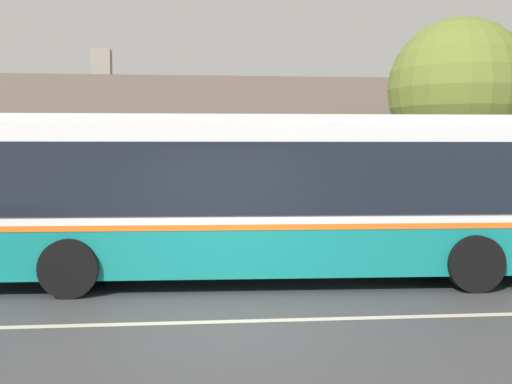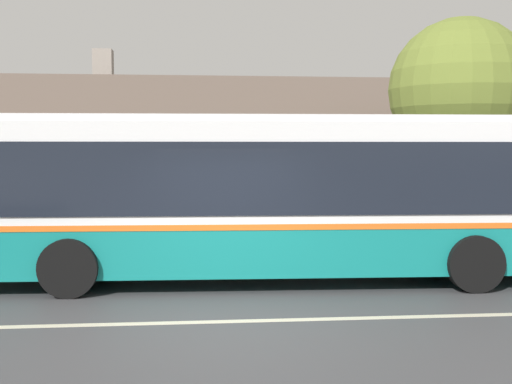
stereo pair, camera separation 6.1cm
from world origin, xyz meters
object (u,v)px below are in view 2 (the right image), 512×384
(transit_bus, at_px, (260,193))
(bench_down_street, at_px, (115,234))
(street_tree_primary, at_px, (461,91))
(bus_stop_sign, at_px, (496,186))

(transit_bus, distance_m, bench_down_street, 4.17)
(street_tree_primary, bearing_deg, bus_stop_sign, -90.73)
(transit_bus, height_order, bench_down_street, transit_bus)
(transit_bus, xyz_separation_m, bus_stop_sign, (5.66, 2.09, -0.02))
(bus_stop_sign, bearing_deg, street_tree_primary, 89.27)
(street_tree_primary, bearing_deg, bench_down_street, -169.64)
(bench_down_street, bearing_deg, bus_stop_sign, -3.63)
(transit_bus, distance_m, street_tree_primary, 7.47)
(street_tree_primary, distance_m, bus_stop_sign, 3.20)
(transit_bus, bearing_deg, street_tree_primary, 36.68)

